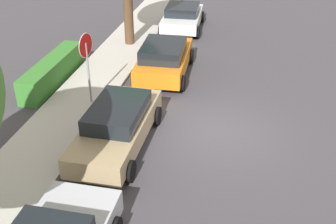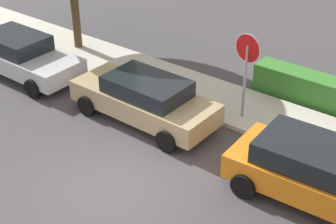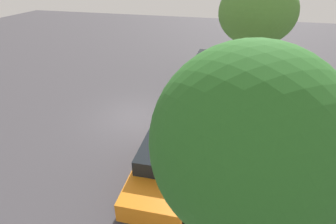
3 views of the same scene
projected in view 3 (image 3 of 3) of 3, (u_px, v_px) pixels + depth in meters
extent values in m
plane|color=#423F44|center=(136.00, 117.00, 13.34)|extent=(60.00, 60.00, 0.00)
cube|color=beige|center=(241.00, 131.00, 12.12)|extent=(32.00, 2.31, 0.14)
cylinder|color=gray|center=(232.00, 118.00, 10.92)|extent=(0.08, 0.08, 2.43)
cylinder|color=white|center=(236.00, 93.00, 10.36)|extent=(0.87, 0.14, 0.88)
cylinder|color=red|center=(236.00, 93.00, 10.36)|extent=(0.82, 0.14, 0.82)
cube|color=tan|center=(198.00, 101.00, 13.59)|extent=(4.59, 1.78, 0.63)
cube|color=black|center=(198.00, 92.00, 13.20)|extent=(2.43, 1.55, 0.49)
cylinder|color=black|center=(210.00, 123.00, 12.23)|extent=(0.64, 0.23, 0.64)
cylinder|color=black|center=(175.00, 118.00, 12.64)|extent=(0.64, 0.23, 0.64)
cylinder|color=black|center=(218.00, 95.00, 14.84)|extent=(0.64, 0.23, 0.64)
cylinder|color=black|center=(188.00, 92.00, 15.25)|extent=(0.64, 0.23, 0.64)
cube|color=orange|center=(164.00, 170.00, 8.97)|extent=(4.18, 2.05, 0.65)
cube|color=black|center=(166.00, 151.00, 8.93)|extent=(2.30, 1.74, 0.53)
cylinder|color=black|center=(184.00, 214.00, 7.76)|extent=(0.65, 0.25, 0.64)
cylinder|color=black|center=(124.00, 203.00, 8.11)|extent=(0.65, 0.25, 0.64)
cylinder|color=black|center=(196.00, 156.00, 10.13)|extent=(0.65, 0.25, 0.64)
cylinder|color=black|center=(149.00, 149.00, 10.49)|extent=(0.65, 0.25, 0.64)
cube|color=silver|center=(207.00, 67.00, 18.11)|extent=(4.53, 1.78, 0.61)
cube|color=black|center=(208.00, 58.00, 18.10)|extent=(2.28, 1.57, 0.53)
cylinder|color=black|center=(217.00, 81.00, 16.76)|extent=(0.64, 0.22, 0.64)
cylinder|color=black|center=(190.00, 78.00, 17.16)|extent=(0.64, 0.22, 0.64)
cylinder|color=black|center=(222.00, 65.00, 19.35)|extent=(0.64, 0.22, 0.64)
cylinder|color=black|center=(198.00, 63.00, 19.75)|extent=(0.64, 0.22, 0.64)
cylinder|color=#513823|center=(249.00, 60.00, 17.27)|extent=(0.31, 0.31, 2.56)
ellipsoid|color=#4C8433|center=(257.00, 12.00, 15.88)|extent=(4.68, 4.68, 3.98)
ellipsoid|color=#286623|center=(246.00, 142.00, 4.18)|extent=(3.11, 3.11, 3.24)
cube|color=#387A2D|center=(291.00, 163.00, 9.49)|extent=(4.45, 0.80, 0.98)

